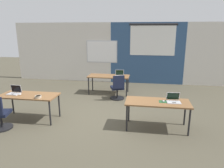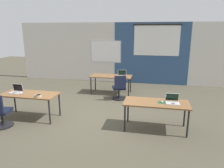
# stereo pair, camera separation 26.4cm
# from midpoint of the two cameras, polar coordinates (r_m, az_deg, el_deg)

# --- Properties ---
(ground_plane) EXTENTS (24.00, 24.00, 0.00)m
(ground_plane) POSITION_cam_midpoint_polar(r_m,az_deg,el_deg) (6.35, -3.25, -8.26)
(ground_plane) COLOR #4C4738
(back_wall_assembly) EXTENTS (10.00, 0.27, 2.80)m
(back_wall_assembly) POSITION_cam_midpoint_polar(r_m,az_deg,el_deg) (10.01, 3.17, 8.51)
(back_wall_assembly) COLOR silver
(back_wall_assembly) RESTS_ON ground
(desk_near_left) EXTENTS (1.60, 0.70, 0.72)m
(desk_near_left) POSITION_cam_midpoint_polar(r_m,az_deg,el_deg) (6.30, -20.41, -3.01)
(desk_near_left) COLOR brown
(desk_near_left) RESTS_ON ground
(desk_near_right) EXTENTS (1.60, 0.70, 0.72)m
(desk_near_right) POSITION_cam_midpoint_polar(r_m,az_deg,el_deg) (5.36, 13.35, -5.48)
(desk_near_right) COLOR brown
(desk_near_right) RESTS_ON ground
(desk_far_center) EXTENTS (1.60, 0.70, 0.72)m
(desk_far_center) POSITION_cam_midpoint_polar(r_m,az_deg,el_deg) (8.20, 0.68, 1.87)
(desk_far_center) COLOR brown
(desk_far_center) RESTS_ON ground
(laptop_far_right) EXTENTS (0.37, 0.32, 0.24)m
(laptop_far_right) POSITION_cam_midpoint_polar(r_m,az_deg,el_deg) (8.11, 3.70, 2.49)
(laptop_far_right) COLOR silver
(laptop_far_right) RESTS_ON desk_far_center
(chair_far_right) EXTENTS (0.57, 0.61, 0.92)m
(chair_far_right) POSITION_cam_midpoint_polar(r_m,az_deg,el_deg) (7.55, 3.01, -1.49)
(chair_far_right) COLOR black
(chair_far_right) RESTS_ON ground
(laptop_near_left_end) EXTENTS (0.34, 0.28, 0.24)m
(laptop_near_left_end) POSITION_cam_midpoint_polar(r_m,az_deg,el_deg) (6.53, -23.66, -1.71)
(laptop_near_left_end) COLOR #B7B7BC
(laptop_near_left_end) RESTS_ON desk_near_left
(mouse_near_left_end) EXTENTS (0.07, 0.11, 0.03)m
(mouse_near_left_end) POSITION_cam_midpoint_polar(r_m,az_deg,el_deg) (6.35, -22.44, -2.34)
(mouse_near_left_end) COLOR #B2B2B7
(mouse_near_left_end) RESTS_ON desk_near_left
(chair_near_left_end) EXTENTS (0.52, 0.58, 0.92)m
(chair_near_left_end) POSITION_cam_midpoint_polar(r_m,az_deg,el_deg) (6.05, -27.15, -7.27)
(chair_near_left_end) COLOR black
(chair_near_left_end) RESTS_ON ground
(laptop_near_right_end) EXTENTS (0.35, 0.32, 0.23)m
(laptop_near_right_end) POSITION_cam_midpoint_polar(r_m,az_deg,el_deg) (5.39, 17.53, -4.44)
(laptop_near_right_end) COLOR silver
(laptop_near_right_end) RESTS_ON desk_near_right
(mousepad_near_right_end) EXTENTS (0.22, 0.19, 0.00)m
(mousepad_near_right_end) POSITION_cam_midpoint_polar(r_m,az_deg,el_deg) (5.36, 14.93, -4.89)
(mousepad_near_right_end) COLOR #23512D
(mousepad_near_right_end) RESTS_ON desk_near_right
(mouse_near_right_end) EXTENTS (0.07, 0.11, 0.03)m
(mouse_near_right_end) POSITION_cam_midpoint_polar(r_m,az_deg,el_deg) (5.35, 14.94, -4.70)
(mouse_near_right_end) COLOR #B2B2B7
(mouse_near_right_end) RESTS_ON mousepad_near_right_end
(snack_bowl) EXTENTS (0.18, 0.18, 0.06)m
(snack_bowl) POSITION_cam_midpoint_polar(r_m,az_deg,el_deg) (5.89, -18.28, -3.04)
(snack_bowl) COLOR tan
(snack_bowl) RESTS_ON desk_near_left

